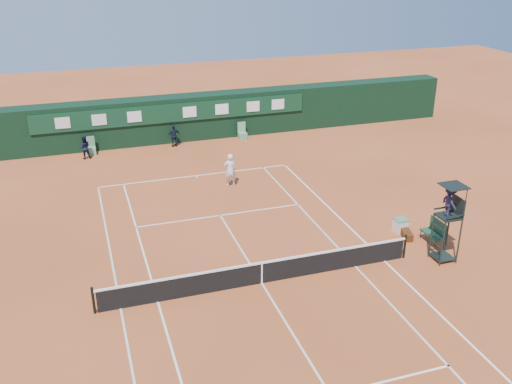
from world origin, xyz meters
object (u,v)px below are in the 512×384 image
Objects in this scene: tennis_net at (262,272)px; umpire_chair at (449,207)px; cooler at (400,225)px; player_bench at (435,231)px; player at (230,170)px.

tennis_net is 3.77× the size of umpire_chair.
tennis_net is at bearing -163.88° from cooler.
umpire_chair is 2.85× the size of player_bench.
player_bench is 0.64× the size of player.
tennis_net and player_bench have the same top height.
umpire_chair is (7.86, -0.65, 1.95)m from tennis_net.
umpire_chair is 12.38m from player.
tennis_net is 9.99m from player.
player is at bearing 127.07° from player_bench.
cooler is (-0.33, 2.82, -2.13)m from umpire_chair.
umpire_chair is at bearing 122.44° from player.
umpire_chair is 3.55m from cooler.
cooler is 9.79m from player.
player is at bearing 128.14° from cooler.
player reaches higher than tennis_net.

